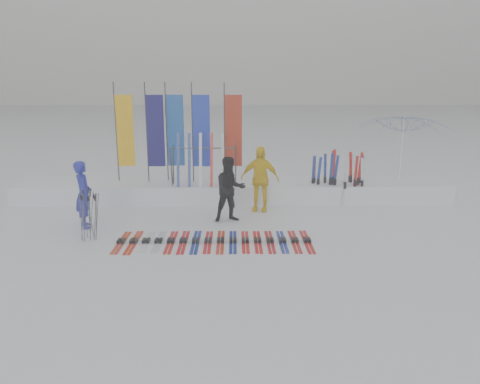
{
  "coord_description": "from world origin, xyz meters",
  "views": [
    {
      "loc": [
        0.04,
        -10.35,
        3.93
      ],
      "look_at": [
        0.2,
        1.6,
        1.0
      ],
      "focal_mm": 35.0,
      "sensor_mm": 36.0,
      "label": 1
    }
  ],
  "objects_px": {
    "tent_canopy": "(402,155)",
    "ski_row": "(214,241)",
    "person_blue": "(84,194)",
    "person_black": "(230,189)",
    "person_yellow": "(260,179)",
    "ski_rack": "(204,161)"
  },
  "relations": [
    {
      "from": "person_yellow",
      "to": "ski_rack",
      "type": "distance_m",
      "value": 1.97
    },
    {
      "from": "person_blue",
      "to": "person_yellow",
      "type": "bearing_deg",
      "value": -95.24
    },
    {
      "from": "person_blue",
      "to": "person_black",
      "type": "distance_m",
      "value": 3.93
    },
    {
      "from": "ski_row",
      "to": "person_yellow",
      "type": "bearing_deg",
      "value": 65.94
    },
    {
      "from": "person_black",
      "to": "person_yellow",
      "type": "xyz_separation_m",
      "value": [
        0.88,
        1.06,
        0.07
      ]
    },
    {
      "from": "person_yellow",
      "to": "tent_canopy",
      "type": "bearing_deg",
      "value": 30.14
    },
    {
      "from": "tent_canopy",
      "to": "ski_row",
      "type": "xyz_separation_m",
      "value": [
        -6.07,
        -4.46,
        -1.38
      ]
    },
    {
      "from": "person_yellow",
      "to": "tent_canopy",
      "type": "xyz_separation_m",
      "value": [
        4.81,
        1.64,
        0.44
      ]
    },
    {
      "from": "person_black",
      "to": "tent_canopy",
      "type": "distance_m",
      "value": 6.32
    },
    {
      "from": "tent_canopy",
      "to": "person_black",
      "type": "bearing_deg",
      "value": -154.67
    },
    {
      "from": "person_black",
      "to": "ski_rack",
      "type": "distance_m",
      "value": 2.16
    },
    {
      "from": "person_yellow",
      "to": "ski_row",
      "type": "xyz_separation_m",
      "value": [
        -1.26,
        -2.82,
        -0.95
      ]
    },
    {
      "from": "person_blue",
      "to": "person_yellow",
      "type": "xyz_separation_m",
      "value": [
        4.78,
        1.55,
        0.08
      ]
    },
    {
      "from": "person_black",
      "to": "person_yellow",
      "type": "height_order",
      "value": "person_yellow"
    },
    {
      "from": "person_blue",
      "to": "ski_rack",
      "type": "height_order",
      "value": "ski_rack"
    },
    {
      "from": "tent_canopy",
      "to": "ski_row",
      "type": "distance_m",
      "value": 7.66
    },
    {
      "from": "person_yellow",
      "to": "ski_row",
      "type": "height_order",
      "value": "person_yellow"
    },
    {
      "from": "person_blue",
      "to": "person_yellow",
      "type": "relative_size",
      "value": 0.92
    },
    {
      "from": "person_blue",
      "to": "tent_canopy",
      "type": "relative_size",
      "value": 0.57
    },
    {
      "from": "tent_canopy",
      "to": "ski_row",
      "type": "height_order",
      "value": "tent_canopy"
    },
    {
      "from": "person_black",
      "to": "tent_canopy",
      "type": "bearing_deg",
      "value": 9.47
    },
    {
      "from": "person_blue",
      "to": "ski_row",
      "type": "bearing_deg",
      "value": -132.96
    }
  ]
}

